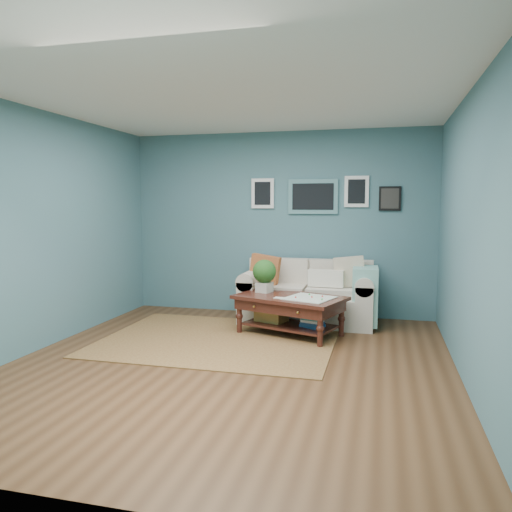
% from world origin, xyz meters
% --- Properties ---
extents(room_shell, '(5.00, 5.02, 2.70)m').
position_xyz_m(room_shell, '(0.01, 0.06, 1.36)').
color(room_shell, brown).
rests_on(room_shell, ground).
extents(area_rug, '(2.77, 2.21, 0.01)m').
position_xyz_m(area_rug, '(-0.40, 0.84, 0.01)').
color(area_rug, brown).
rests_on(area_rug, ground).
extents(loveseat, '(1.86, 0.85, 0.96)m').
position_xyz_m(loveseat, '(0.58, 2.02, 0.39)').
color(loveseat, silver).
rests_on(loveseat, ground).
extents(coffee_table, '(1.50, 1.16, 0.92)m').
position_xyz_m(coffee_table, '(0.32, 1.33, 0.41)').
color(coffee_table, black).
rests_on(coffee_table, ground).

